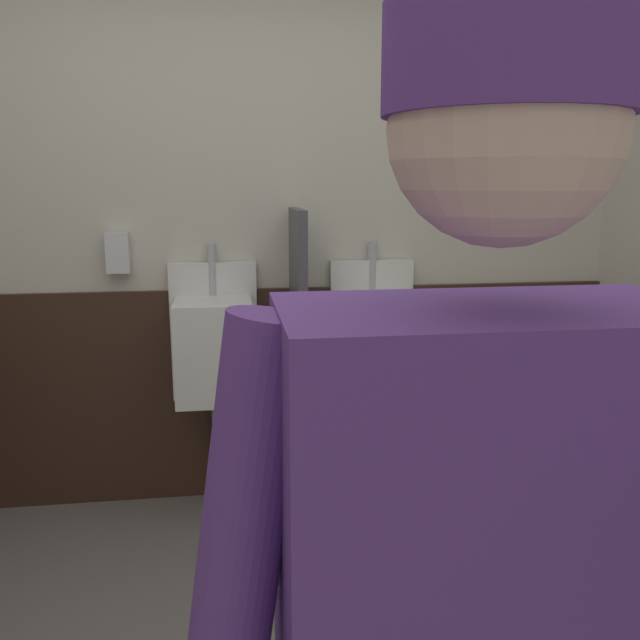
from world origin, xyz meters
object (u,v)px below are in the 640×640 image
(person, at_px, (480,637))
(soap_dispenser, at_px, (118,253))
(urinal_left, at_px, (214,348))
(urinal_middle, at_px, (376,343))

(person, relative_size, soap_dispenser, 9.34)
(urinal_left, bearing_deg, soap_dispenser, 163.92)
(urinal_left, xyz_separation_m, soap_dispenser, (-0.41, 0.12, 0.42))
(urinal_middle, xyz_separation_m, soap_dispenser, (-1.16, 0.12, 0.42))
(urinal_left, height_order, urinal_middle, same)
(urinal_left, xyz_separation_m, person, (0.34, -2.30, 0.22))
(urinal_left, distance_m, person, 2.34)
(urinal_middle, bearing_deg, soap_dispenser, 174.14)
(urinal_middle, height_order, person, person)
(urinal_middle, bearing_deg, person, -100.12)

